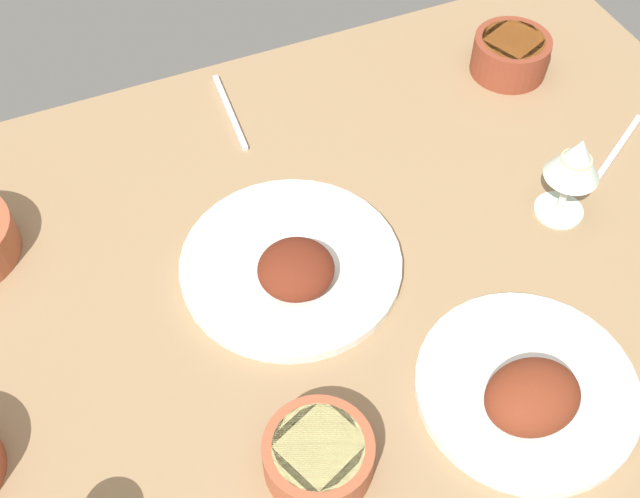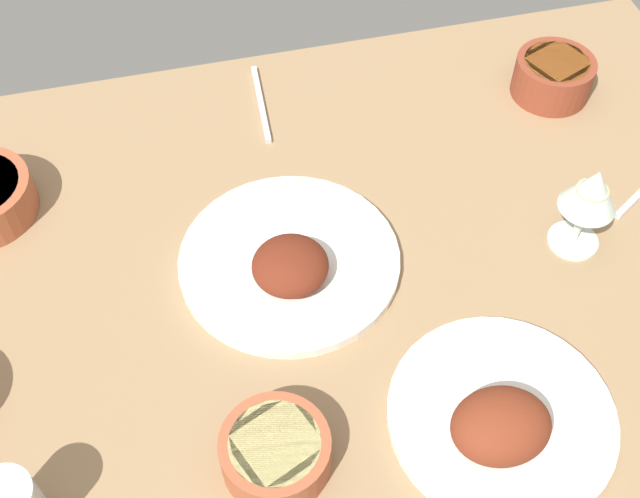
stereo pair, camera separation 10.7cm
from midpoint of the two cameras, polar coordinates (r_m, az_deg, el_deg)
The scene contains 7 objects.
dining_table at distance 110.02cm, azimuth 2.78°, elevation -1.47°, with size 140.00×90.00×4.00cm, color #937551.
plate_far_side at distance 105.75cm, azimuth 0.69°, elevation -1.16°, with size 29.94×29.94×6.66cm.
plate_near_viewer at distance 96.69cm, azimuth 16.05°, elevation -11.93°, with size 26.88×26.88×7.85cm.
bowl_potatoes at distance 90.84cm, azimuth 0.24°, elevation -14.57°, with size 12.50×12.50×5.14cm.
bowl_soup at distance 136.61cm, azimuth 18.62°, elevation 11.60°, with size 12.53×12.53×6.38cm.
wine_glass at distance 110.19cm, azimuth 21.58°, elevation 3.55°, with size 7.60×7.60×14.00cm.
spoon_loose at distance 129.40cm, azimuth -1.89°, elevation 10.28°, with size 17.90×0.90×0.80cm, color silver.
Camera 2 is at (-16.10, -64.30, 89.98)cm, focal length 44.55 mm.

